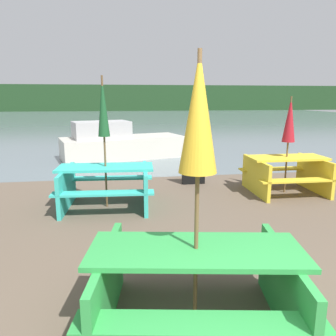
{
  "coord_description": "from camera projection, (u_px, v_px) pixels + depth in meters",
  "views": [
    {
      "loc": [
        -0.88,
        -1.35,
        2.02
      ],
      "look_at": [
        -0.08,
        4.05,
        0.85
      ],
      "focal_mm": 35.0,
      "sensor_mm": 36.0,
      "label": 1
    }
  ],
  "objects": [
    {
      "name": "umbrella_darkgreen",
      "position": [
        103.0,
        109.0,
        5.83
      ],
      "size": [
        0.21,
        0.21,
        2.41
      ],
      "color": "brown",
      "rests_on": "ground_plane"
    },
    {
      "name": "far_treeline",
      "position": [
        124.0,
        98.0,
        51.61
      ],
      "size": [
        80.0,
        1.6,
        4.0
      ],
      "color": "#1E3D1E",
      "rests_on": "water"
    },
    {
      "name": "umbrella_gold",
      "position": [
        199.0,
        116.0,
        2.6
      ],
      "size": [
        0.32,
        0.32,
        2.39
      ],
      "color": "brown",
      "rests_on": "ground_plane"
    },
    {
      "name": "picnic_table_teal",
      "position": [
        106.0,
        183.0,
        6.12
      ],
      "size": [
        1.83,
        1.49,
        0.78
      ],
      "rotation": [
        0.0,
        0.0,
        -0.06
      ],
      "color": "#33B7A8",
      "rests_on": "ground_plane"
    },
    {
      "name": "umbrella_crimson",
      "position": [
        290.0,
        120.0,
        6.84
      ],
      "size": [
        0.27,
        0.27,
        2.06
      ],
      "color": "brown",
      "rests_on": "ground_plane"
    },
    {
      "name": "signboard",
      "position": [
        194.0,
        169.0,
        7.77
      ],
      "size": [
        0.55,
        0.08,
        0.75
      ],
      "color": "black",
      "rests_on": "ground_plane"
    },
    {
      "name": "water",
      "position": [
        128.0,
        118.0,
        32.69
      ],
      "size": [
        60.0,
        50.0,
        0.0
      ],
      "color": "slate",
      "rests_on": "ground_plane"
    },
    {
      "name": "boat",
      "position": [
        119.0,
        144.0,
        11.13
      ],
      "size": [
        4.34,
        2.61,
        1.27
      ],
      "rotation": [
        0.0,
        0.0,
        0.28
      ],
      "color": "beige",
      "rests_on": "water"
    },
    {
      "name": "picnic_table_yellow",
      "position": [
        286.0,
        171.0,
        7.07
      ],
      "size": [
        1.65,
        1.4,
        0.79
      ],
      "rotation": [
        0.0,
        0.0,
        -0.01
      ],
      "color": "yellow",
      "rests_on": "ground_plane"
    },
    {
      "name": "picnic_table_green",
      "position": [
        195.0,
        279.0,
        2.9
      ],
      "size": [
        2.06,
        1.66,
        0.75
      ],
      "rotation": [
        0.0,
        0.0,
        -0.16
      ],
      "color": "green",
      "rests_on": "ground_plane"
    }
  ]
}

